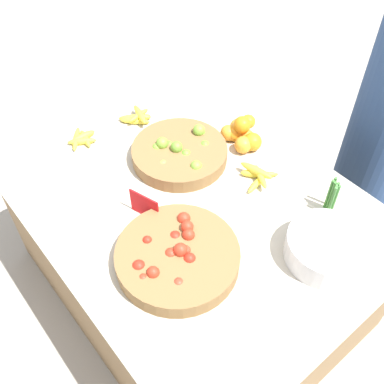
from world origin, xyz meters
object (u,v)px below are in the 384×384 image
at_px(metal_bowl, 326,248).
at_px(price_sign, 145,206).
at_px(lime_bowl, 179,153).
at_px(tomato_basket, 177,256).

relative_size(metal_bowl, price_sign, 2.27).
xyz_separation_m(lime_bowl, price_sign, (0.17, -0.31, 0.02)).
relative_size(tomato_basket, price_sign, 3.45).
bearing_deg(lime_bowl, tomato_basket, -39.01).
height_order(tomato_basket, price_sign, price_sign).
relative_size(tomato_basket, metal_bowl, 1.52).
distance_m(lime_bowl, metal_bowl, 0.74).
bearing_deg(tomato_basket, price_sign, 171.59).
distance_m(lime_bowl, price_sign, 0.35).
relative_size(lime_bowl, metal_bowl, 1.43).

